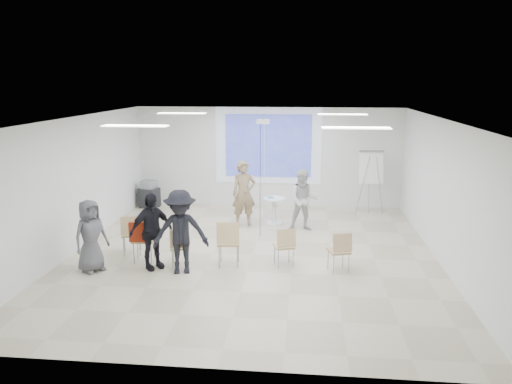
# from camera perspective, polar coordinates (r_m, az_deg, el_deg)

# --- Properties ---
(floor) EXTENTS (8.00, 9.00, 0.10)m
(floor) POSITION_cam_1_polar(r_m,az_deg,el_deg) (11.17, -0.41, -7.42)
(floor) COLOR beige
(floor) RESTS_ON ground
(ceiling) EXTENTS (8.00, 9.00, 0.10)m
(ceiling) POSITION_cam_1_polar(r_m,az_deg,el_deg) (10.52, -0.44, 8.64)
(ceiling) COLOR white
(ceiling) RESTS_ON wall_back
(wall_back) EXTENTS (8.00, 0.10, 3.00)m
(wall_back) POSITION_cam_1_polar(r_m,az_deg,el_deg) (15.20, 1.42, 4.02)
(wall_back) COLOR silver
(wall_back) RESTS_ON floor
(wall_left) EXTENTS (0.10, 9.00, 3.00)m
(wall_left) POSITION_cam_1_polar(r_m,az_deg,el_deg) (11.87, -20.26, 0.76)
(wall_left) COLOR silver
(wall_left) RESTS_ON floor
(wall_right) EXTENTS (0.10, 9.00, 3.00)m
(wall_right) POSITION_cam_1_polar(r_m,az_deg,el_deg) (11.07, 20.90, -0.11)
(wall_right) COLOR silver
(wall_right) RESTS_ON floor
(projection_halo) EXTENTS (3.20, 0.01, 2.30)m
(projection_halo) POSITION_cam_1_polar(r_m,az_deg,el_deg) (15.08, 1.41, 5.30)
(projection_halo) COLOR silver
(projection_halo) RESTS_ON wall_back
(projection_image) EXTENTS (2.60, 0.01, 1.90)m
(projection_image) POSITION_cam_1_polar(r_m,az_deg,el_deg) (15.07, 1.40, 5.29)
(projection_image) COLOR #3847BE
(projection_image) RESTS_ON wall_back
(pedestal_table) EXTENTS (0.76, 0.76, 0.74)m
(pedestal_table) POSITION_cam_1_polar(r_m,az_deg,el_deg) (13.35, 2.07, -1.97)
(pedestal_table) COLOR white
(pedestal_table) RESTS_ON floor
(player_left) EXTENTS (0.84, 0.70, 1.97)m
(player_left) POSITION_cam_1_polar(r_m,az_deg,el_deg) (13.07, -1.40, 0.29)
(player_left) COLOR #907858
(player_left) RESTS_ON floor
(player_right) EXTENTS (0.88, 0.72, 1.76)m
(player_right) POSITION_cam_1_polar(r_m,az_deg,el_deg) (12.77, 5.48, -0.55)
(player_right) COLOR silver
(player_right) RESTS_ON floor
(controller_left) EXTENTS (0.08, 0.13, 0.04)m
(controller_left) POSITION_cam_1_polar(r_m,az_deg,el_deg) (13.23, -0.49, 1.83)
(controller_left) COLOR silver
(controller_left) RESTS_ON player_left
(controller_right) EXTENTS (0.05, 0.13, 0.04)m
(controller_right) POSITION_cam_1_polar(r_m,az_deg,el_deg) (12.95, 4.72, 1.05)
(controller_right) COLOR white
(controller_right) RESTS_ON player_right
(chair_far_left) EXTENTS (0.54, 0.56, 0.91)m
(chair_far_left) POSITION_cam_1_polar(r_m,az_deg,el_deg) (11.34, -14.07, -4.40)
(chair_far_left) COLOR tan
(chair_far_left) RESTS_ON floor
(chair_left_mid) EXTENTS (0.50, 0.53, 0.95)m
(chair_left_mid) POSITION_cam_1_polar(r_m,az_deg,el_deg) (10.79, -12.82, -5.05)
(chair_left_mid) COLOR tan
(chair_left_mid) RESTS_ON floor
(chair_left_inner) EXTENTS (0.46, 0.48, 0.83)m
(chair_left_inner) POSITION_cam_1_polar(r_m,az_deg,el_deg) (10.42, -8.69, -5.94)
(chair_left_inner) COLOR tan
(chair_left_inner) RESTS_ON floor
(chair_center) EXTENTS (0.50, 0.53, 0.99)m
(chair_center) POSITION_cam_1_polar(r_m,az_deg,el_deg) (10.31, -3.17, -5.47)
(chair_center) COLOR tan
(chair_center) RESTS_ON floor
(chair_right_inner) EXTENTS (0.50, 0.52, 0.84)m
(chair_right_inner) POSITION_cam_1_polar(r_m,az_deg,el_deg) (10.34, 3.31, -5.92)
(chair_right_inner) COLOR tan
(chair_right_inner) RESTS_ON floor
(chair_right_far) EXTENTS (0.50, 0.52, 0.85)m
(chair_right_far) POSITION_cam_1_polar(r_m,az_deg,el_deg) (10.16, 9.59, -6.40)
(chair_right_far) COLOR tan
(chair_right_far) RESTS_ON floor
(red_jacket) EXTENTS (0.45, 0.15, 0.42)m
(red_jacket) POSITION_cam_1_polar(r_m,az_deg,el_deg) (10.62, -13.14, -4.46)
(red_jacket) COLOR maroon
(red_jacket) RESTS_ON chair_left_mid
(laptop) EXTENTS (0.34, 0.27, 0.02)m
(laptop) POSITION_cam_1_polar(r_m,az_deg,el_deg) (10.52, -8.62, -6.02)
(laptop) COLOR black
(laptop) RESTS_ON chair_left_inner
(audience_left) EXTENTS (1.20, 1.20, 1.82)m
(audience_left) POSITION_cam_1_polar(r_m,az_deg,el_deg) (10.33, -11.91, -3.78)
(audience_left) COLOR black
(audience_left) RESTS_ON floor
(audience_mid) EXTENTS (1.36, 0.92, 1.93)m
(audience_mid) POSITION_cam_1_polar(r_m,az_deg,el_deg) (9.98, -8.63, -3.91)
(audience_mid) COLOR black
(audience_mid) RESTS_ON floor
(audience_outer) EXTENTS (0.89, 0.97, 1.66)m
(audience_outer) POSITION_cam_1_polar(r_m,az_deg,el_deg) (10.53, -18.42, -4.31)
(audience_outer) COLOR #58585D
(audience_outer) RESTS_ON floor
(flipchart_easel) EXTENTS (0.80, 0.61, 1.86)m
(flipchart_easel) POSITION_cam_1_polar(r_m,az_deg,el_deg) (14.47, 13.02, 2.74)
(flipchart_easel) COLOR #93969B
(flipchart_easel) RESTS_ON floor
(av_cart) EXTENTS (0.66, 0.59, 0.83)m
(av_cart) POSITION_cam_1_polar(r_m,az_deg,el_deg) (15.44, -12.14, -0.34)
(av_cart) COLOR black
(av_cart) RESTS_ON floor
(ceiling_projector) EXTENTS (0.30, 0.25, 3.00)m
(ceiling_projector) POSITION_cam_1_polar(r_m,az_deg,el_deg) (12.02, 0.81, 7.42)
(ceiling_projector) COLOR white
(ceiling_projector) RESTS_ON ceiling
(fluor_panel_nw) EXTENTS (1.20, 0.30, 0.02)m
(fluor_panel_nw) POSITION_cam_1_polar(r_m,az_deg,el_deg) (12.84, -8.47, 8.89)
(fluor_panel_nw) COLOR white
(fluor_panel_nw) RESTS_ON ceiling
(fluor_panel_ne) EXTENTS (1.20, 0.30, 0.02)m
(fluor_panel_ne) POSITION_cam_1_polar(r_m,az_deg,el_deg) (12.49, 9.84, 8.74)
(fluor_panel_ne) COLOR white
(fluor_panel_ne) RESTS_ON ceiling
(fluor_panel_sw) EXTENTS (1.20, 0.30, 0.02)m
(fluor_panel_sw) POSITION_cam_1_polar(r_m,az_deg,el_deg) (9.50, -13.63, 7.37)
(fluor_panel_sw) COLOR white
(fluor_panel_sw) RESTS_ON ceiling
(fluor_panel_se) EXTENTS (1.20, 0.30, 0.02)m
(fluor_panel_se) POSITION_cam_1_polar(r_m,az_deg,el_deg) (9.01, 11.35, 7.20)
(fluor_panel_se) COLOR white
(fluor_panel_se) RESTS_ON ceiling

